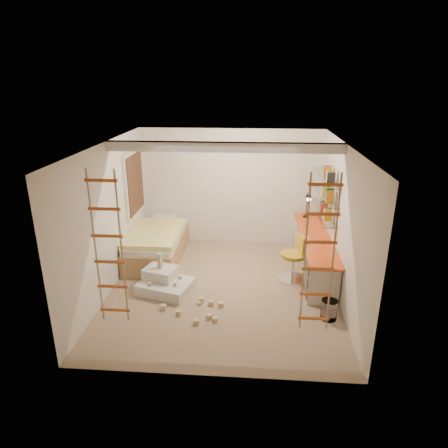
# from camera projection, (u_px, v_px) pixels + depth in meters

# --- Properties ---
(floor) EXTENTS (4.50, 4.50, 0.00)m
(floor) POSITION_uv_depth(u_px,v_px,m) (223.00, 289.00, 7.24)
(floor) COLOR #947F5F
(floor) RESTS_ON ground
(ceiling_beam) EXTENTS (4.00, 0.18, 0.16)m
(ceiling_beam) POSITION_uv_depth(u_px,v_px,m) (224.00, 147.00, 6.65)
(ceiling_beam) COLOR white
(ceiling_beam) RESTS_ON ceiling
(window_frame) EXTENTS (0.06, 1.15, 1.35)m
(window_frame) POSITION_uv_depth(u_px,v_px,m) (134.00, 183.00, 8.25)
(window_frame) COLOR white
(window_frame) RESTS_ON wall_left
(window_blind) EXTENTS (0.02, 1.00, 1.20)m
(window_blind) POSITION_uv_depth(u_px,v_px,m) (135.00, 184.00, 8.25)
(window_blind) COLOR #4C2D1E
(window_blind) RESTS_ON window_frame
(rope_ladder_left) EXTENTS (0.41, 0.04, 2.13)m
(rope_ladder_left) POSITION_uv_depth(u_px,v_px,m) (109.00, 249.00, 5.18)
(rope_ladder_left) COLOR #CB5122
(rope_ladder_left) RESTS_ON ceiling
(rope_ladder_right) EXTENTS (0.41, 0.04, 2.13)m
(rope_ladder_right) POSITION_uv_depth(u_px,v_px,m) (319.00, 256.00, 4.99)
(rope_ladder_right) COLOR #E35526
(rope_ladder_right) RESTS_ON ceiling
(waste_bin) EXTENTS (0.26, 0.26, 0.33)m
(waste_bin) POSITION_uv_depth(u_px,v_px,m) (329.00, 310.00, 6.30)
(waste_bin) COLOR white
(waste_bin) RESTS_ON floor
(desk) EXTENTS (0.56, 2.80, 0.75)m
(desk) POSITION_uv_depth(u_px,v_px,m) (314.00, 252.00, 7.79)
(desk) COLOR #E7501B
(desk) RESTS_ON floor
(shelves) EXTENTS (0.25, 1.80, 0.71)m
(shelves) POSITION_uv_depth(u_px,v_px,m) (324.00, 195.00, 7.65)
(shelves) COLOR white
(shelves) RESTS_ON wall_right
(bed) EXTENTS (1.02, 2.00, 0.69)m
(bed) POSITION_uv_depth(u_px,v_px,m) (157.00, 244.00, 8.38)
(bed) COLOR #AD7F51
(bed) RESTS_ON floor
(task_lamp) EXTENTS (0.14, 0.36, 0.57)m
(task_lamp) POSITION_uv_depth(u_px,v_px,m) (308.00, 202.00, 8.44)
(task_lamp) COLOR black
(task_lamp) RESTS_ON desk
(swivel_chair) EXTENTS (0.65, 0.65, 0.89)m
(swivel_chair) POSITION_uv_depth(u_px,v_px,m) (294.00, 264.00, 7.46)
(swivel_chair) COLOR gold
(swivel_chair) RESTS_ON floor
(play_platform) EXTENTS (1.05, 0.92, 0.40)m
(play_platform) POSITION_uv_depth(u_px,v_px,m) (164.00, 283.00, 7.15)
(play_platform) COLOR silver
(play_platform) RESTS_ON floor
(toy_blocks) EXTENTS (1.34, 1.19, 0.67)m
(toy_blocks) POSITION_uv_depth(u_px,v_px,m) (185.00, 293.00, 6.75)
(toy_blocks) COLOR #CCB284
(toy_blocks) RESTS_ON floor
(books) EXTENTS (0.14, 0.64, 0.92)m
(books) POSITION_uv_depth(u_px,v_px,m) (325.00, 188.00, 7.60)
(books) COLOR yellow
(books) RESTS_ON shelves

